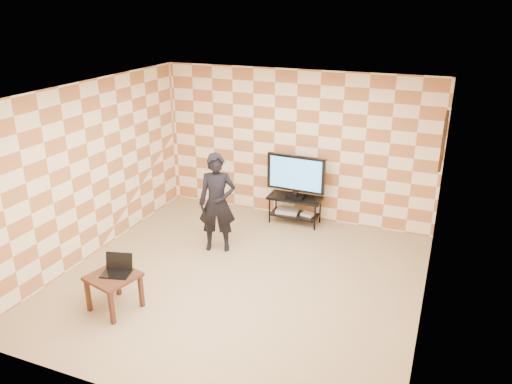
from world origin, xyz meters
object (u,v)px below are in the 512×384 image
Objects in this scene: person at (217,203)px; tv at (296,174)px; side_table at (113,281)px; tv_stand at (295,204)px.

tv is at bearing 39.57° from person.
tv is 1.54× the size of side_table.
tv is at bearing -87.64° from tv_stand.
side_table is at bearing -123.95° from person.
person is (0.51, 2.03, 0.39)m from side_table.
tv_stand is 0.91× the size of tv.
tv is at bearing 68.64° from side_table.
tv reaches higher than tv_stand.
side_table is 2.13m from person.
tv reaches higher than side_table.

